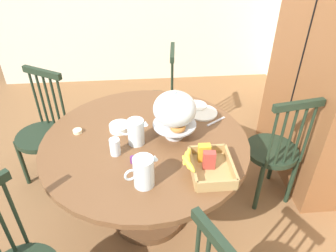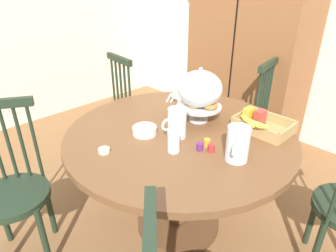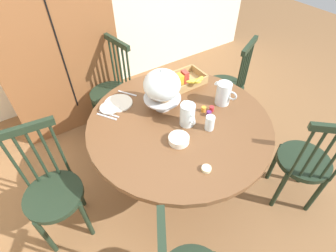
% 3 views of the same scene
% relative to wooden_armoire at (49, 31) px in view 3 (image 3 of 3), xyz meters
% --- Properties ---
extents(ground_plane, '(10.00, 10.00, 0.00)m').
position_rel_wooden_armoire_xyz_m(ground_plane, '(0.49, -1.50, -0.98)').
color(ground_plane, brown).
extents(wooden_armoire, '(1.18, 0.60, 1.96)m').
position_rel_wooden_armoire_xyz_m(wooden_armoire, '(0.00, 0.00, 0.00)').
color(wooden_armoire, brown).
rests_on(wooden_armoire, ground_plane).
extents(dining_table, '(1.34, 1.34, 0.74)m').
position_rel_wooden_armoire_xyz_m(dining_table, '(0.46, -1.46, -0.43)').
color(dining_table, brown).
rests_on(dining_table, ground_plane).
extents(windsor_chair_near_window, '(0.47, 0.47, 0.97)m').
position_rel_wooden_armoire_xyz_m(windsor_chair_near_window, '(1.17, -2.13, -0.53)').
color(windsor_chair_near_window, '#1E2D1E').
rests_on(windsor_chair_near_window, ground_plane).
extents(windsor_chair_by_cabinet, '(0.44, 0.44, 0.97)m').
position_rel_wooden_armoire_xyz_m(windsor_chair_by_cabinet, '(1.35, -1.07, -0.53)').
color(windsor_chair_by_cabinet, '#1E2D1E').
rests_on(windsor_chair_by_cabinet, ground_plane).
extents(windsor_chair_facing_door, '(0.41, 0.41, 0.97)m').
position_rel_wooden_armoire_xyz_m(windsor_chair_facing_door, '(0.33, -0.50, -0.53)').
color(windsor_chair_facing_door, '#1E2D1E').
rests_on(windsor_chair_facing_door, ground_plane).
extents(windsor_chair_far_side, '(0.40, 0.40, 0.97)m').
position_rel_wooden_armoire_xyz_m(windsor_chair_far_side, '(-0.50, -1.33, -0.53)').
color(windsor_chair_far_side, '#1E2D1E').
rests_on(windsor_chair_far_side, ground_plane).
extents(pastry_stand_with_dome, '(0.28, 0.28, 0.34)m').
position_rel_wooden_armoire_xyz_m(pastry_stand_with_dome, '(0.44, -1.27, -0.05)').
color(pastry_stand_with_dome, silver).
rests_on(pastry_stand_with_dome, dining_table).
extents(orange_juice_pitcher, '(0.11, 0.19, 0.18)m').
position_rel_wooden_armoire_xyz_m(orange_juice_pitcher, '(0.86, -1.48, -0.16)').
color(orange_juice_pitcher, silver).
rests_on(orange_juice_pitcher, dining_table).
extents(milk_pitcher, '(0.11, 0.19, 0.17)m').
position_rel_wooden_armoire_xyz_m(milk_pitcher, '(0.49, -1.52, -0.17)').
color(milk_pitcher, silver).
rests_on(milk_pitcher, dining_table).
extents(cereal_basket, '(0.32, 0.30, 0.12)m').
position_rel_wooden_armoire_xyz_m(cereal_basket, '(0.78, -1.12, -0.20)').
color(cereal_basket, tan).
rests_on(cereal_basket, dining_table).
extents(china_plate_large, '(0.22, 0.22, 0.01)m').
position_rel_wooden_armoire_xyz_m(china_plate_large, '(0.18, -1.04, -0.24)').
color(china_plate_large, white).
rests_on(china_plate_large, dining_table).
extents(china_plate_small, '(0.15, 0.15, 0.01)m').
position_rel_wooden_armoire_xyz_m(china_plate_small, '(0.09, -1.06, -0.23)').
color(china_plate_small, white).
rests_on(china_plate_small, china_plate_large).
extents(cereal_bowl, '(0.14, 0.14, 0.04)m').
position_rel_wooden_armoire_xyz_m(cereal_bowl, '(0.34, -1.63, -0.22)').
color(cereal_bowl, white).
rests_on(cereal_bowl, dining_table).
extents(drinking_glass, '(0.06, 0.06, 0.11)m').
position_rel_wooden_armoire_xyz_m(drinking_glass, '(0.59, -1.64, -0.19)').
color(drinking_glass, silver).
rests_on(drinking_glass, dining_table).
extents(butter_dish, '(0.06, 0.06, 0.02)m').
position_rel_wooden_armoire_xyz_m(butter_dish, '(0.34, -1.91, -0.23)').
color(butter_dish, beige).
rests_on(butter_dish, dining_table).
extents(jam_jar_strawberry, '(0.04, 0.04, 0.04)m').
position_rel_wooden_armoire_xyz_m(jam_jar_strawberry, '(0.73, -1.51, -0.22)').
color(jam_jar_strawberry, '#B7282D').
rests_on(jam_jar_strawberry, dining_table).
extents(jam_jar_apricot, '(0.04, 0.04, 0.04)m').
position_rel_wooden_armoire_xyz_m(jam_jar_apricot, '(0.67, -1.48, -0.22)').
color(jam_jar_apricot, orange).
rests_on(jam_jar_apricot, dining_table).
extents(jam_jar_grape, '(0.04, 0.04, 0.04)m').
position_rel_wooden_armoire_xyz_m(jam_jar_grape, '(0.67, -1.54, -0.22)').
color(jam_jar_grape, '#5B2366').
rests_on(jam_jar_grape, dining_table).
extents(table_knife, '(0.11, 0.15, 0.01)m').
position_rel_wooden_armoire_xyz_m(table_knife, '(0.06, -1.11, -0.24)').
color(table_knife, silver).
rests_on(table_knife, dining_table).
extents(dinner_fork, '(0.11, 0.15, 0.01)m').
position_rel_wooden_armoire_xyz_m(dinner_fork, '(0.04, -1.13, -0.24)').
color(dinner_fork, silver).
rests_on(dinner_fork, dining_table).
extents(soup_spoon, '(0.11, 0.15, 0.01)m').
position_rel_wooden_armoire_xyz_m(soup_spoon, '(0.29, -0.96, -0.24)').
color(soup_spoon, silver).
rests_on(soup_spoon, dining_table).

